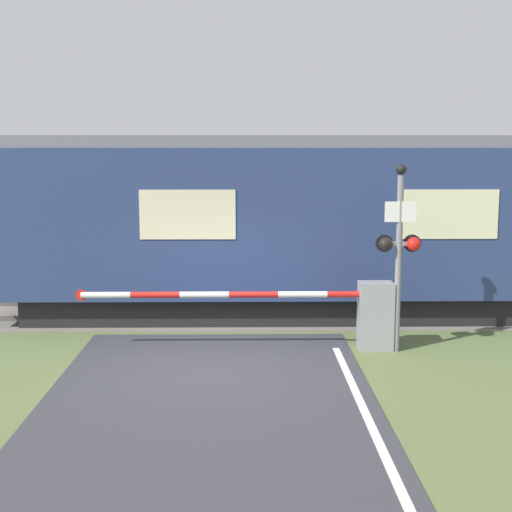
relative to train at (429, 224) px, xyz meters
name	(u,v)px	position (x,y,z in m)	size (l,w,h in m)	color
ground_plane	(214,367)	(-4.46, -3.84, -1.95)	(80.00, 80.00, 0.00)	#5B6B3D
track_bed	(222,312)	(-4.46, 0.00, -1.92)	(36.00, 3.20, 0.13)	slate
train	(429,224)	(0.00, 0.00, 0.00)	(18.35, 3.19, 3.81)	black
crossing_barrier	(351,312)	(-2.06, -2.82, -1.27)	(5.61, 0.44, 1.21)	gray
signal_post	(399,246)	(-1.28, -2.98, -0.07)	(0.79, 0.26, 3.29)	gray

